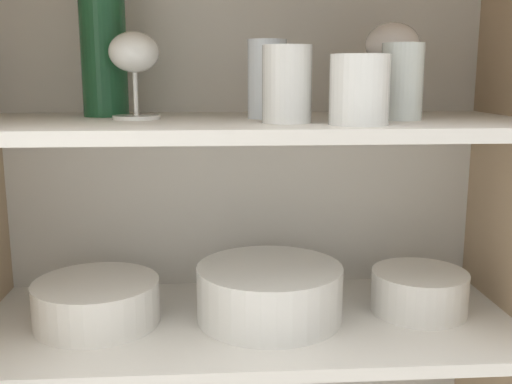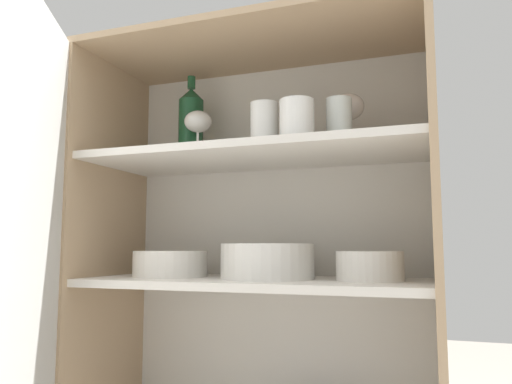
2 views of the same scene
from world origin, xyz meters
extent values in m
cube|color=silver|center=(0.00, 0.37, 0.70)|extent=(0.92, 0.02, 1.39)
cube|color=tan|center=(-0.45, 0.18, 0.70)|extent=(0.02, 0.40, 1.39)
cube|color=tan|center=(0.45, 0.18, 0.70)|extent=(0.02, 0.40, 1.39)
cube|color=tan|center=(0.00, 0.18, 1.40)|extent=(0.92, 0.40, 0.02)
cube|color=silver|center=(0.00, 0.18, 0.76)|extent=(0.88, 0.36, 0.02)
cube|color=silver|center=(0.00, 0.18, 1.09)|extent=(0.88, 0.36, 0.02)
cube|color=silver|center=(-0.36, -0.22, 0.70)|extent=(0.22, 0.42, 1.39)
cylinder|color=white|center=(0.15, 0.07, 1.15)|extent=(0.08, 0.08, 0.10)
cylinder|color=white|center=(0.23, 0.15, 1.16)|extent=(0.06, 0.06, 0.11)
cylinder|color=white|center=(0.05, 0.11, 1.16)|extent=(0.07, 0.07, 0.11)
cylinder|color=white|center=(0.03, 0.20, 1.16)|extent=(0.06, 0.06, 0.12)
cylinder|color=white|center=(-0.17, 0.19, 1.10)|extent=(0.07, 0.07, 0.01)
cylinder|color=white|center=(-0.17, 0.19, 1.14)|extent=(0.01, 0.01, 0.07)
ellipsoid|color=white|center=(-0.17, 0.19, 1.20)|extent=(0.08, 0.08, 0.06)
cylinder|color=silver|center=(0.24, 0.24, 1.10)|extent=(0.06, 0.06, 0.01)
cylinder|color=silver|center=(0.24, 0.24, 1.15)|extent=(0.01, 0.01, 0.08)
ellipsoid|color=silver|center=(0.24, 0.24, 1.22)|extent=(0.09, 0.09, 0.07)
cylinder|color=#194728|center=(-0.23, 0.26, 1.20)|extent=(0.07, 0.07, 0.19)
cone|color=#194728|center=(-0.23, 0.26, 1.31)|extent=(0.07, 0.07, 0.04)
cylinder|color=#194728|center=(-0.23, 0.26, 1.35)|extent=(0.02, 0.02, 0.04)
cylinder|color=silver|center=(0.03, 0.18, 0.77)|extent=(0.24, 0.24, 0.01)
cylinder|color=silver|center=(0.03, 0.18, 0.78)|extent=(0.24, 0.24, 0.01)
cylinder|color=silver|center=(0.03, 0.18, 0.79)|extent=(0.24, 0.24, 0.01)
cylinder|color=silver|center=(0.03, 0.18, 0.80)|extent=(0.24, 0.24, 0.01)
cylinder|color=silver|center=(0.03, 0.18, 0.81)|extent=(0.24, 0.24, 0.01)
cylinder|color=silver|center=(0.03, 0.18, 0.82)|extent=(0.24, 0.24, 0.01)
cylinder|color=silver|center=(0.03, 0.18, 0.83)|extent=(0.24, 0.24, 0.01)
cylinder|color=silver|center=(0.03, 0.18, 0.84)|extent=(0.24, 0.24, 0.01)
cylinder|color=silver|center=(0.03, 0.18, 0.85)|extent=(0.24, 0.24, 0.01)
cylinder|color=silver|center=(0.03, 0.18, 0.86)|extent=(0.24, 0.24, 0.01)
cylinder|color=silver|center=(-0.25, 0.18, 0.81)|extent=(0.20, 0.20, 0.07)
torus|color=silver|center=(-0.25, 0.18, 0.84)|extent=(0.20, 0.20, 0.01)
cylinder|color=silver|center=(0.29, 0.19, 0.81)|extent=(0.16, 0.16, 0.07)
torus|color=silver|center=(0.29, 0.19, 0.84)|extent=(0.16, 0.16, 0.01)
camera|label=1|loc=(-0.05, -0.75, 1.17)|focal=42.00mm
camera|label=2|loc=(0.44, -1.05, 0.85)|focal=35.00mm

